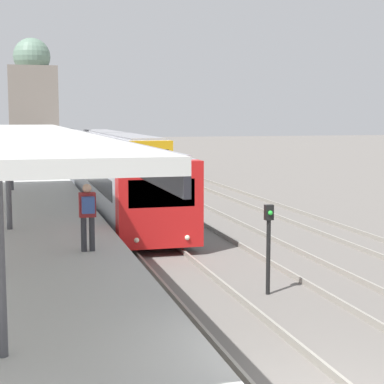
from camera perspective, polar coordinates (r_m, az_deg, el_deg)
platform_canopy at (r=19.30m, az=-16.02°, el=4.92°), size 4.00×25.95×2.88m
person_on_platform at (r=15.80m, az=-9.26°, el=-1.74°), size 0.40×0.40×1.66m
train_near at (r=41.84m, az=-9.63°, el=3.18°), size 2.60×46.27×3.00m
train_far at (r=51.67m, az=-6.82°, el=3.83°), size 2.52×28.93×2.90m
signal_post_near at (r=15.24m, az=6.82°, el=-4.26°), size 0.20×0.21×2.15m
distant_domed_building at (r=60.70m, az=-13.94°, el=7.59°), size 4.30×4.30×11.23m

